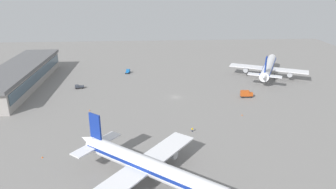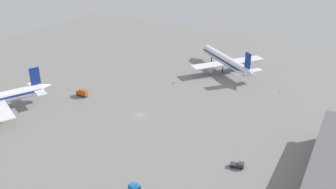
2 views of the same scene
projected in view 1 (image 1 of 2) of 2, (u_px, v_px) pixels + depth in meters
The scene contains 11 objects.
ground at pixel (175, 97), 144.58m from camera, with size 288.00×288.00×0.00m, color gray.
terminal_building at pixel (20, 76), 157.42m from camera, with size 78.92×19.69×10.74m.
airplane_at_gate at pixel (268, 67), 172.68m from camera, with size 48.82×40.61×15.98m.
airplane_taxiing at pixel (148, 166), 80.85m from camera, with size 37.72×43.56×15.85m.
catering_truck at pixel (246, 94), 143.83m from camera, with size 2.27×5.63×3.30m.
baggage_tug at pixel (128, 71), 181.02m from camera, with size 3.60×2.97×2.30m.
pushback_tractor at pixel (79, 87), 155.82m from camera, with size 2.88×4.68×1.90m.
ground_crew_worker at pixel (192, 130), 111.38m from camera, with size 0.50×0.54×1.67m.
safety_cone_near_gate at pixel (42, 157), 95.13m from camera, with size 0.44×0.44×0.60m, color #EA590C.
safety_cone_mid_apron at pixel (90, 110), 129.47m from camera, with size 0.44×0.44×0.60m, color #EA590C.
safety_cone_far_side at pixel (242, 115), 124.78m from camera, with size 0.44×0.44×0.60m, color #EA590C.
Camera 1 is at (134.55, -12.46, 51.57)m, focal length 33.05 mm.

